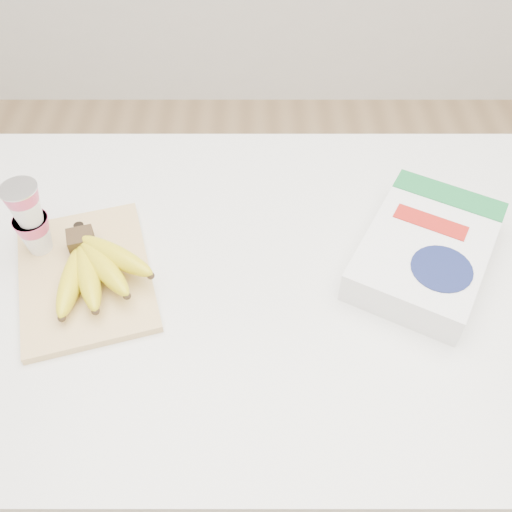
{
  "coord_description": "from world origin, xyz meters",
  "views": [
    {
      "loc": [
        -0.02,
        -0.68,
        1.77
      ],
      "look_at": [
        -0.02,
        0.01,
        0.99
      ],
      "focal_mm": 40.0,
      "sensor_mm": 36.0,
      "label": 1
    }
  ],
  "objects": [
    {
      "name": "yogurt_stack",
      "position": [
        -0.42,
        0.05,
        1.05
      ],
      "size": [
        0.07,
        0.07,
        0.15
      ],
      "color": "white",
      "rests_on": "cutting_board"
    },
    {
      "name": "table",
      "position": [
        0.0,
        0.0,
        0.48
      ],
      "size": [
        1.27,
        0.85,
        0.95
      ],
      "primitive_type": "cube",
      "color": "white",
      "rests_on": "ground"
    },
    {
      "name": "bananas",
      "position": [
        -0.31,
        -0.02,
        1.0
      ],
      "size": [
        0.19,
        0.21,
        0.07
      ],
      "color": "#382816",
      "rests_on": "cutting_board"
    },
    {
      "name": "room",
      "position": [
        0.0,
        0.0,
        1.35
      ],
      "size": [
        4.0,
        4.0,
        4.0
      ],
      "color": "tan",
      "rests_on": "ground"
    },
    {
      "name": "cereal_box",
      "position": [
        0.3,
        0.03,
        0.99
      ],
      "size": [
        0.34,
        0.38,
        0.07
      ],
      "rotation": [
        0.0,
        0.0,
        -0.49
      ],
      "color": "white",
      "rests_on": "table"
    },
    {
      "name": "cutting_board",
      "position": [
        -0.33,
        -0.01,
        0.96
      ],
      "size": [
        0.31,
        0.37,
        0.02
      ],
      "primitive_type": "cube",
      "rotation": [
        0.0,
        0.0,
        0.29
      ],
      "color": "#DFBC7A",
      "rests_on": "table"
    }
  ]
}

